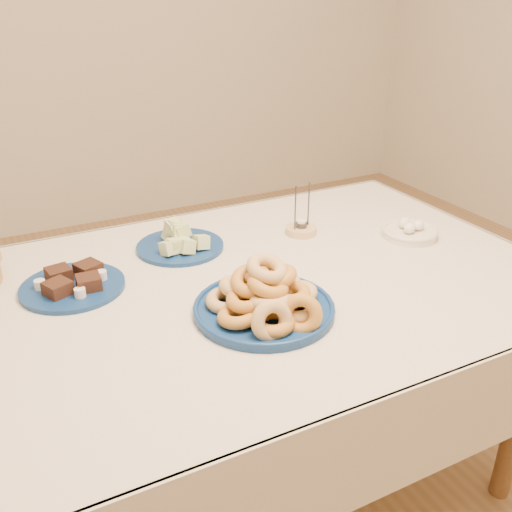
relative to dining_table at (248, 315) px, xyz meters
name	(u,v)px	position (x,y,z in m)	size (l,w,h in m)	color
ground	(249,483)	(0.00, 0.00, -0.64)	(5.00, 5.00, 0.00)	olive
dining_table	(248,315)	(0.00, 0.00, 0.00)	(1.71, 1.11, 0.75)	brown
donut_platter	(265,299)	(-0.03, -0.17, 0.15)	(0.41, 0.41, 0.16)	navy
melon_plate	(179,241)	(-0.09, 0.28, 0.13)	(0.34, 0.34, 0.09)	navy
brownie_plate	(73,284)	(-0.43, 0.18, 0.12)	(0.29, 0.29, 0.05)	navy
candle_holder	(301,229)	(0.30, 0.22, 0.12)	(0.12, 0.12, 0.17)	tan
egg_bowl	(410,231)	(0.59, 0.04, 0.12)	(0.23, 0.23, 0.06)	silver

